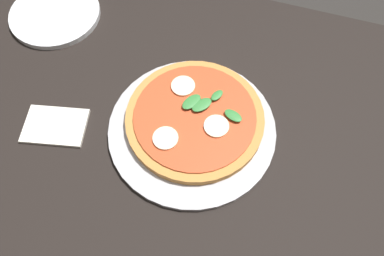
{
  "coord_description": "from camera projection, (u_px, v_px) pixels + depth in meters",
  "views": [
    {
      "loc": [
        0.19,
        -0.34,
        1.46
      ],
      "look_at": [
        0.08,
        0.01,
        0.77
      ],
      "focal_mm": 34.73,
      "sensor_mm": 36.0,
      "label": 1
    }
  ],
  "objects": [
    {
      "name": "ground_plane",
      "position": [
        172.0,
        217.0,
        1.46
      ],
      "size": [
        6.0,
        6.0,
        0.0
      ],
      "primitive_type": "plane",
      "color": "#2D2B28"
    },
    {
      "name": "pizza",
      "position": [
        195.0,
        118.0,
        0.77
      ],
      "size": [
        0.29,
        0.29,
        0.03
      ],
      "color": "#C6843F",
      "rests_on": "serving_tray"
    },
    {
      "name": "dining_table",
      "position": [
        160.0,
        146.0,
        0.89
      ],
      "size": [
        1.31,
        0.88,
        0.76
      ],
      "color": "black",
      "rests_on": "ground_plane"
    },
    {
      "name": "serving_tray",
      "position": [
        192.0,
        129.0,
        0.78
      ],
      "size": [
        0.35,
        0.35,
        0.01
      ],
      "primitive_type": "cylinder",
      "color": "#B2B2B7",
      "rests_on": "dining_table"
    },
    {
      "name": "napkin",
      "position": [
        55.0,
        126.0,
        0.79
      ],
      "size": [
        0.15,
        0.12,
        0.01
      ],
      "primitive_type": "cube",
      "rotation": [
        0.0,
        0.0,
        0.22
      ],
      "color": "white",
      "rests_on": "dining_table"
    },
    {
      "name": "plate_white",
      "position": [
        55.0,
        14.0,
        0.94
      ],
      "size": [
        0.23,
        0.23,
        0.01
      ],
      "primitive_type": "cylinder",
      "color": "white",
      "rests_on": "dining_table"
    }
  ]
}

